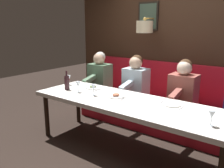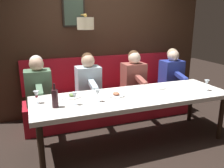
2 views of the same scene
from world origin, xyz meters
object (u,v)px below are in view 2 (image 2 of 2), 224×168
Objects in this scene: diner_near at (134,74)px; wine_glass_3 at (75,96)px; wine_glass_0 at (36,95)px; dining_table at (133,99)px; diner_far at (38,82)px; wine_glass_1 at (98,93)px; wine_bottle at (55,98)px; diner_middle at (88,78)px; wine_glass_2 at (207,83)px; diner_nearest at (172,71)px.

wine_glass_3 is (-0.97, 1.27, 0.04)m from diner_near.
wine_glass_0 and wine_glass_3 have the same top height.
dining_table is at bearing -95.95° from wine_glass_0.
diner_near is 1.87m from wine_glass_0.
diner_near is at bearing -90.00° from diner_far.
wine_glass_1 is at bearing -144.37° from diner_far.
diner_far reaches higher than wine_glass_3.
wine_bottle reaches higher than wine_glass_1.
wine_glass_0 is 0.49m from wine_glass_3.
diner_near is 1.65m from diner_far.
diner_middle is 1.00× the size of diner_far.
wine_glass_2 is (-1.05, -1.54, 0.04)m from diner_middle.
diner_nearest is 2.29m from wine_glass_3.
diner_middle and diner_far have the same top height.
wine_glass_0 is at bearing 130.81° from diner_middle.
wine_glass_1 is 0.55× the size of wine_bottle.
diner_far is 2.64× the size of wine_bottle.
diner_nearest is at bearing -90.00° from diner_near.
wine_glass_2 is at bearing -97.26° from wine_glass_0.
diner_far is at bearing 90.00° from diner_near.
wine_bottle is (-0.97, 2.31, 0.04)m from diner_nearest.
diner_middle is 4.82× the size of wine_glass_2.
wine_bottle is (-0.02, 0.54, -0.00)m from wine_glass_1.
wine_glass_2 is (-0.10, -1.66, 0.00)m from wine_glass_1.
wine_bottle reaches higher than wine_glass_0.
wine_glass_0 is at bearing 106.56° from diner_nearest.
diner_far is 0.98m from wine_bottle.
wine_glass_0 is at bearing 175.60° from diner_far.
diner_middle reaches higher than wine_glass_0.
diner_near reaches higher than wine_bottle.
wine_glass_0 is 2.42m from wine_glass_2.
dining_table is 1.10m from wine_bottle.
diner_nearest and diner_near have the same top height.
diner_far reaches higher than wine_glass_2.
wine_glass_1 reaches higher than dining_table.
wine_glass_3 is at bearing 87.41° from wine_glass_2.
wine_glass_0 reaches higher than dining_table.
diner_nearest is 2.63m from wine_glass_0.
wine_glass_1 is 0.54m from wine_bottle.
wine_glass_1 is at bearing 86.57° from wine_glass_2.
wine_glass_2 is at bearing -92.59° from wine_glass_3.
wine_glass_0 and wine_glass_1 have the same top height.
diner_near is 4.82× the size of wine_glass_0.
diner_nearest is at bearing -67.25° from wine_bottle.
dining_table is 17.05× the size of wine_glass_1.
wine_glass_1 is 1.00× the size of wine_glass_3.
diner_near is 2.64× the size of wine_bottle.
wine_glass_0 is (-0.75, 2.52, 0.04)m from diner_nearest.
diner_middle is (0.88, 0.42, 0.14)m from dining_table.
diner_far is (0.88, 1.23, 0.14)m from dining_table.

